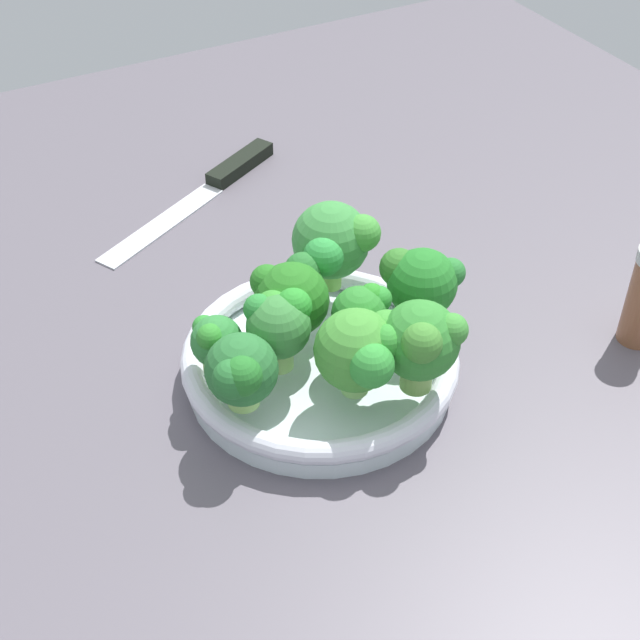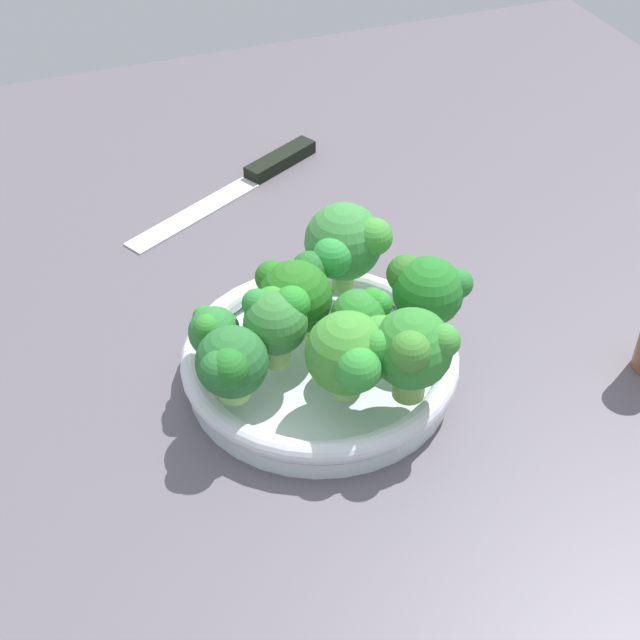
{
  "view_description": "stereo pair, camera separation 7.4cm",
  "coord_description": "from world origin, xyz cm",
  "px_view_note": "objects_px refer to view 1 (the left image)",
  "views": [
    {
      "loc": [
        27.46,
        51.0,
        54.66
      ],
      "look_at": [
        0.75,
        0.92,
        6.44
      ],
      "focal_mm": 51.95,
      "sensor_mm": 36.0,
      "label": 1
    },
    {
      "loc": [
        20.68,
        54.06,
        54.66
      ],
      "look_at": [
        0.75,
        0.92,
        6.44
      ],
      "focal_mm": 51.95,
      "sensor_mm": 36.0,
      "label": 2
    }
  ],
  "objects_px": {
    "broccoli_floret_4": "(216,343)",
    "broccoli_floret_1": "(421,342)",
    "broccoli_floret_0": "(363,350)",
    "broccoli_floret_3": "(278,323)",
    "bowl": "(320,363)",
    "broccoli_floret_7": "(333,242)",
    "broccoli_floret_5": "(362,314)",
    "broccoli_floret_8": "(291,297)",
    "broccoli_floret_2": "(241,372)",
    "broccoli_floret_6": "(421,282)",
    "knife": "(214,184)"
  },
  "relations": [
    {
      "from": "broccoli_floret_5",
      "to": "broccoli_floret_2",
      "type": "bearing_deg",
      "value": 7.75
    },
    {
      "from": "bowl",
      "to": "broccoli_floret_3",
      "type": "distance_m",
      "value": 0.07
    },
    {
      "from": "broccoli_floret_0",
      "to": "knife",
      "type": "bearing_deg",
      "value": -95.02
    },
    {
      "from": "broccoli_floret_3",
      "to": "broccoli_floret_7",
      "type": "relative_size",
      "value": 0.83
    },
    {
      "from": "broccoli_floret_3",
      "to": "broccoli_floret_6",
      "type": "relative_size",
      "value": 0.99
    },
    {
      "from": "broccoli_floret_1",
      "to": "broccoli_floret_8",
      "type": "height_order",
      "value": "broccoli_floret_1"
    },
    {
      "from": "broccoli_floret_0",
      "to": "broccoli_floret_7",
      "type": "relative_size",
      "value": 0.93
    },
    {
      "from": "bowl",
      "to": "broccoli_floret_0",
      "type": "distance_m",
      "value": 0.08
    },
    {
      "from": "broccoli_floret_0",
      "to": "broccoli_floret_8",
      "type": "height_order",
      "value": "broccoli_floret_0"
    },
    {
      "from": "broccoli_floret_5",
      "to": "knife",
      "type": "distance_m",
      "value": 0.34
    },
    {
      "from": "broccoli_floret_1",
      "to": "broccoli_floret_6",
      "type": "distance_m",
      "value": 0.08
    },
    {
      "from": "broccoli_floret_1",
      "to": "broccoli_floret_5",
      "type": "height_order",
      "value": "broccoli_floret_1"
    },
    {
      "from": "knife",
      "to": "broccoli_floret_3",
      "type": "bearing_deg",
      "value": 76.73
    },
    {
      "from": "broccoli_floret_2",
      "to": "knife",
      "type": "height_order",
      "value": "broccoli_floret_2"
    },
    {
      "from": "broccoli_floret_3",
      "to": "knife",
      "type": "bearing_deg",
      "value": -103.27
    },
    {
      "from": "broccoli_floret_5",
      "to": "broccoli_floret_8",
      "type": "height_order",
      "value": "broccoli_floret_8"
    },
    {
      "from": "broccoli_floret_3",
      "to": "broccoli_floret_2",
      "type": "bearing_deg",
      "value": 33.47
    },
    {
      "from": "broccoli_floret_4",
      "to": "broccoli_floret_8",
      "type": "relative_size",
      "value": 0.77
    },
    {
      "from": "broccoli_floret_2",
      "to": "knife",
      "type": "bearing_deg",
      "value": -109.21
    },
    {
      "from": "broccoli_floret_6",
      "to": "knife",
      "type": "bearing_deg",
      "value": -80.73
    },
    {
      "from": "broccoli_floret_5",
      "to": "broccoli_floret_8",
      "type": "bearing_deg",
      "value": -48.22
    },
    {
      "from": "broccoli_floret_0",
      "to": "broccoli_floret_3",
      "type": "distance_m",
      "value": 0.07
    },
    {
      "from": "broccoli_floret_2",
      "to": "broccoli_floret_6",
      "type": "height_order",
      "value": "broccoli_floret_6"
    },
    {
      "from": "broccoli_floret_1",
      "to": "broccoli_floret_8",
      "type": "distance_m",
      "value": 0.12
    },
    {
      "from": "broccoli_floret_5",
      "to": "knife",
      "type": "relative_size",
      "value": 0.25
    },
    {
      "from": "knife",
      "to": "broccoli_floret_5",
      "type": "bearing_deg",
      "value": 88.46
    },
    {
      "from": "broccoli_floret_1",
      "to": "broccoli_floret_5",
      "type": "relative_size",
      "value": 1.29
    },
    {
      "from": "broccoli_floret_7",
      "to": "broccoli_floret_4",
      "type": "bearing_deg",
      "value": 20.94
    },
    {
      "from": "broccoli_floret_3",
      "to": "broccoli_floret_8",
      "type": "distance_m",
      "value": 0.04
    },
    {
      "from": "broccoli_floret_0",
      "to": "broccoli_floret_2",
      "type": "relative_size",
      "value": 1.23
    },
    {
      "from": "broccoli_floret_3",
      "to": "broccoli_floret_4",
      "type": "distance_m",
      "value": 0.05
    },
    {
      "from": "broccoli_floret_0",
      "to": "broccoli_floret_3",
      "type": "relative_size",
      "value": 1.12
    },
    {
      "from": "broccoli_floret_2",
      "to": "bowl",
      "type": "bearing_deg",
      "value": -159.15
    },
    {
      "from": "broccoli_floret_1",
      "to": "broccoli_floret_4",
      "type": "xyz_separation_m",
      "value": [
        0.13,
        -0.09,
        -0.02
      ]
    },
    {
      "from": "broccoli_floret_5",
      "to": "knife",
      "type": "bearing_deg",
      "value": -91.54
    },
    {
      "from": "broccoli_floret_1",
      "to": "broccoli_floret_3",
      "type": "bearing_deg",
      "value": -42.57
    },
    {
      "from": "bowl",
      "to": "broccoli_floret_8",
      "type": "xyz_separation_m",
      "value": [
        0.01,
        -0.03,
        0.06
      ]
    },
    {
      "from": "broccoli_floret_2",
      "to": "broccoli_floret_7",
      "type": "bearing_deg",
      "value": -143.53
    },
    {
      "from": "broccoli_floret_0",
      "to": "knife",
      "type": "relative_size",
      "value": 0.32
    },
    {
      "from": "broccoli_floret_7",
      "to": "bowl",
      "type": "bearing_deg",
      "value": 54.06
    },
    {
      "from": "broccoli_floret_8",
      "to": "knife",
      "type": "bearing_deg",
      "value": -99.75
    },
    {
      "from": "bowl",
      "to": "broccoli_floret_7",
      "type": "distance_m",
      "value": 0.1
    },
    {
      "from": "broccoli_floret_2",
      "to": "broccoli_floret_6",
      "type": "distance_m",
      "value": 0.18
    },
    {
      "from": "broccoli_floret_0",
      "to": "broccoli_floret_4",
      "type": "xyz_separation_m",
      "value": [
        0.09,
        -0.07,
        -0.01
      ]
    },
    {
      "from": "broccoli_floret_2",
      "to": "broccoli_floret_7",
      "type": "relative_size",
      "value": 0.76
    },
    {
      "from": "broccoli_floret_3",
      "to": "broccoli_floret_4",
      "type": "bearing_deg",
      "value": -18.19
    },
    {
      "from": "broccoli_floret_4",
      "to": "broccoli_floret_1",
      "type": "bearing_deg",
      "value": 144.86
    },
    {
      "from": "broccoli_floret_6",
      "to": "broccoli_floret_7",
      "type": "bearing_deg",
      "value": -58.49
    },
    {
      "from": "broccoli_floret_1",
      "to": "broccoli_floret_3",
      "type": "distance_m",
      "value": 0.11
    },
    {
      "from": "broccoli_floret_7",
      "to": "broccoli_floret_8",
      "type": "relative_size",
      "value": 1.22
    }
  ]
}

